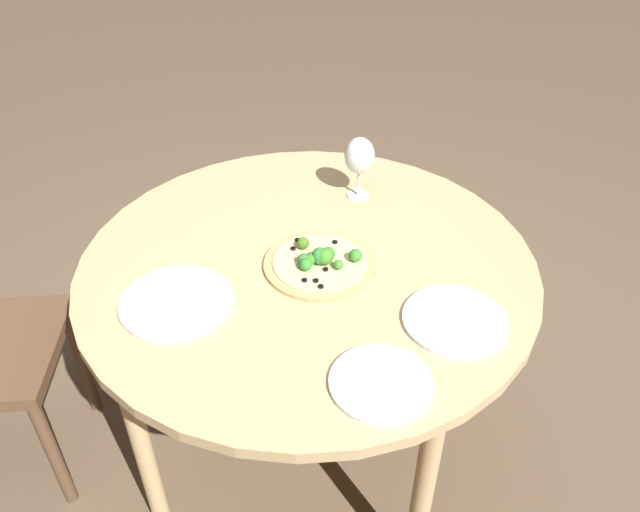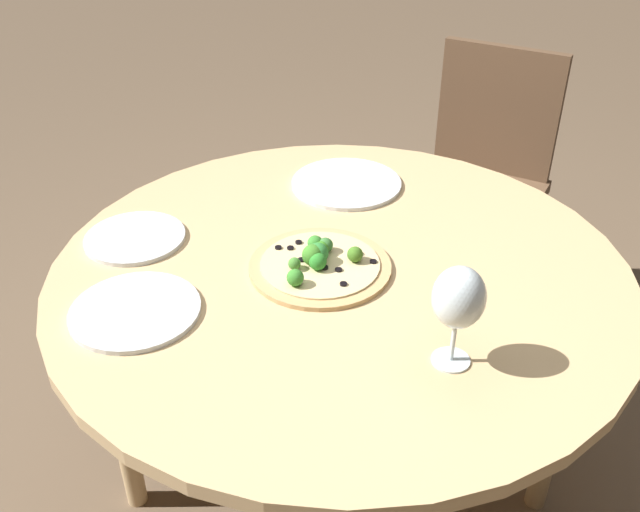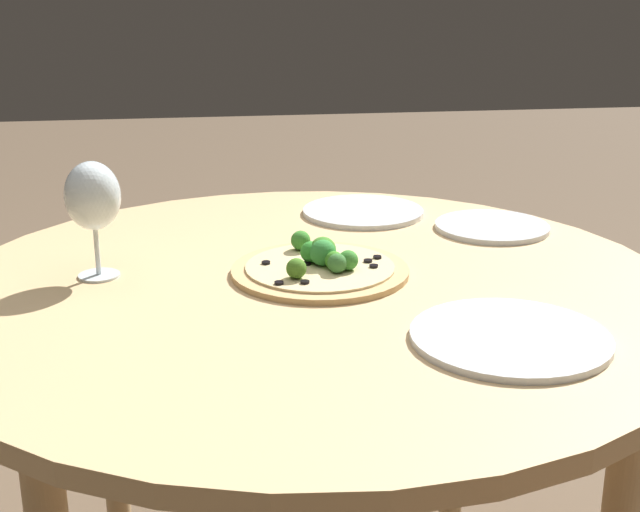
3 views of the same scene
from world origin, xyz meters
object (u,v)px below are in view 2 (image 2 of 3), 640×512
Objects in this scene: plate_near at (135,238)px; plate_side at (346,183)px; wine_glass at (459,299)px; pizza at (319,263)px; plate_far at (135,311)px; chair at (479,179)px.

plate_near is 0.80× the size of plate_side.
wine_glass is 0.70× the size of plate_side.
pizza is at bearing 119.79° from plate_near.
wine_glass reaches higher than pizza.
wine_glass is 0.78× the size of plate_far.
plate_near and plate_far have the same top height.
plate_near and plate_side have the same top height.
pizza is 0.37m from wine_glass.
wine_glass is 0.88× the size of plate_near.
chair is 4.19× the size of plate_near.
plate_near is at bearing -111.54° from chair.
plate_near is at bearing -15.95° from plate_side.
plate_side is at bearing -173.25° from plate_far.
pizza reaches higher than plate_side.
wine_glass is at bearing -75.29° from chair.
chair is at bearing -148.88° from wine_glass.
pizza is 1.19× the size of plate_far.
pizza is (0.95, 0.25, 0.25)m from chair.
chair is 1.01m from pizza.
chair reaches higher than plate_side.
chair is at bearing -176.58° from plate_side.
plate_side is (-0.30, -0.21, -0.01)m from pizza.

